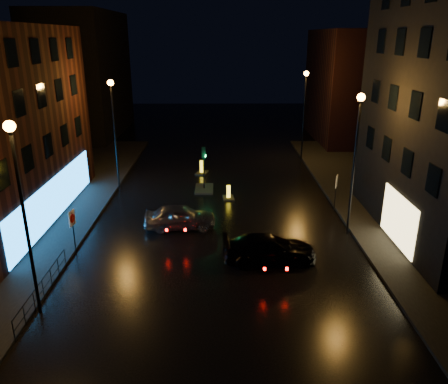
{
  "coord_description": "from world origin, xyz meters",
  "views": [
    {
      "loc": [
        0.04,
        -18.18,
        11.32
      ],
      "look_at": [
        0.27,
        5.59,
        2.8
      ],
      "focal_mm": 35.0,
      "sensor_mm": 36.0,
      "label": 1
    }
  ],
  "objects_px": {
    "traffic_signal": "(204,183)",
    "dark_sedan": "(269,249)",
    "road_sign_right": "(336,184)",
    "bollard_near": "(228,196)",
    "road_sign_left": "(72,222)",
    "silver_hatchback": "(180,217)",
    "bollard_far": "(202,171)"
  },
  "relations": [
    {
      "from": "traffic_signal",
      "to": "dark_sedan",
      "type": "bearing_deg",
      "value": -71.56
    },
    {
      "from": "dark_sedan",
      "to": "road_sign_right",
      "type": "distance_m",
      "value": 8.95
    },
    {
      "from": "bollard_near",
      "to": "road_sign_left",
      "type": "distance_m",
      "value": 12.22
    },
    {
      "from": "traffic_signal",
      "to": "road_sign_right",
      "type": "distance_m",
      "value": 10.19
    },
    {
      "from": "traffic_signal",
      "to": "silver_hatchback",
      "type": "height_order",
      "value": "traffic_signal"
    },
    {
      "from": "bollard_far",
      "to": "dark_sedan",
      "type": "bearing_deg",
      "value": -59.04
    },
    {
      "from": "bollard_near",
      "to": "road_sign_right",
      "type": "bearing_deg",
      "value": -22.99
    },
    {
      "from": "road_sign_right",
      "to": "dark_sedan",
      "type": "bearing_deg",
      "value": 75.89
    },
    {
      "from": "bollard_far",
      "to": "bollard_near",
      "type": "bearing_deg",
      "value": -54.61
    },
    {
      "from": "road_sign_right",
      "to": "bollard_near",
      "type": "bearing_deg",
      "value": 4.33
    },
    {
      "from": "dark_sedan",
      "to": "road_sign_left",
      "type": "height_order",
      "value": "road_sign_left"
    },
    {
      "from": "bollard_near",
      "to": "dark_sedan",
      "type": "bearing_deg",
      "value": -83.38
    },
    {
      "from": "road_sign_left",
      "to": "road_sign_right",
      "type": "relative_size",
      "value": 1.02
    },
    {
      "from": "road_sign_left",
      "to": "road_sign_right",
      "type": "height_order",
      "value": "road_sign_left"
    },
    {
      "from": "traffic_signal",
      "to": "road_sign_right",
      "type": "height_order",
      "value": "traffic_signal"
    },
    {
      "from": "traffic_signal",
      "to": "bollard_far",
      "type": "xyz_separation_m",
      "value": [
        -0.33,
        4.22,
        -0.25
      ]
    },
    {
      "from": "road_sign_left",
      "to": "road_sign_right",
      "type": "distance_m",
      "value": 16.98
    },
    {
      "from": "bollard_near",
      "to": "bollard_far",
      "type": "xyz_separation_m",
      "value": [
        -2.19,
        6.27,
        0.03
      ]
    },
    {
      "from": "dark_sedan",
      "to": "bollard_far",
      "type": "xyz_separation_m",
      "value": [
        -4.17,
        15.76,
        -0.47
      ]
    },
    {
      "from": "dark_sedan",
      "to": "silver_hatchback",
      "type": "bearing_deg",
      "value": 45.86
    },
    {
      "from": "bollard_near",
      "to": "road_sign_left",
      "type": "bearing_deg",
      "value": -140.18
    },
    {
      "from": "dark_sedan",
      "to": "bollard_near",
      "type": "relative_size",
      "value": 4.02
    },
    {
      "from": "traffic_signal",
      "to": "road_sign_left",
      "type": "height_order",
      "value": "traffic_signal"
    },
    {
      "from": "silver_hatchback",
      "to": "bollard_far",
      "type": "relative_size",
      "value": 2.91
    },
    {
      "from": "traffic_signal",
      "to": "road_sign_right",
      "type": "xyz_separation_m",
      "value": [
        9.1,
        -4.37,
        1.37
      ]
    },
    {
      "from": "silver_hatchback",
      "to": "dark_sedan",
      "type": "height_order",
      "value": "silver_hatchback"
    },
    {
      "from": "bollard_near",
      "to": "bollard_far",
      "type": "relative_size",
      "value": 0.82
    },
    {
      "from": "road_sign_left",
      "to": "bollard_near",
      "type": "bearing_deg",
      "value": 54.92
    },
    {
      "from": "silver_hatchback",
      "to": "road_sign_right",
      "type": "xyz_separation_m",
      "value": [
        10.34,
        2.85,
        1.13
      ]
    },
    {
      "from": "silver_hatchback",
      "to": "road_sign_left",
      "type": "relative_size",
      "value": 1.73
    },
    {
      "from": "dark_sedan",
      "to": "road_sign_right",
      "type": "height_order",
      "value": "road_sign_right"
    },
    {
      "from": "silver_hatchback",
      "to": "road_sign_right",
      "type": "height_order",
      "value": "road_sign_right"
    }
  ]
}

